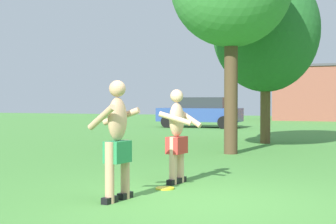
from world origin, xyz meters
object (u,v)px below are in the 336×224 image
player_near (117,137)px  tree_right_field (266,31)px  player_in_red (177,134)px  frisbee (165,188)px  car_blue_near_post (201,112)px

player_near → tree_right_field: (0.12, 10.28, 2.82)m
player_in_red → player_near: bearing=-98.4°
player_in_red → frisbee: (0.02, -0.58, -0.83)m
frisbee → car_blue_near_post: 18.48m
player_near → player_in_red: size_ratio=1.06×
player_in_red → car_blue_near_post: 17.90m
player_near → car_blue_near_post: bearing=104.6°
player_near → player_in_red: (0.25, 1.71, -0.06)m
player_in_red → car_blue_near_post: player_in_red is taller
frisbee → car_blue_near_post: bearing=106.3°
car_blue_near_post → tree_right_field: (5.02, -8.57, 2.89)m
frisbee → tree_right_field: 9.88m
car_blue_near_post → tree_right_field: 10.34m
frisbee → player_near: bearing=-103.5°
player_near → frisbee: size_ratio=5.69×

